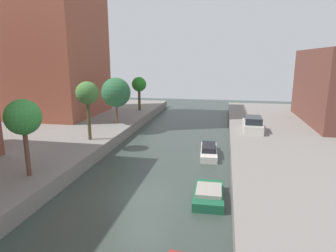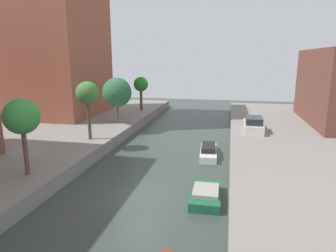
% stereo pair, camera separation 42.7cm
% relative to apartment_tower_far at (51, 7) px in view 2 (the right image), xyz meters
% --- Properties ---
extents(ground_plane, '(84.00, 84.00, 0.00)m').
position_rel_apartment_tower_far_xyz_m(ground_plane, '(16.00, -17.69, -13.55)').
color(ground_plane, '#333D38').
extents(apartment_tower_far, '(10.00, 10.85, 25.10)m').
position_rel_apartment_tower_far_xyz_m(apartment_tower_far, '(0.00, 0.00, 0.00)').
color(apartment_tower_far, brown).
rests_on(apartment_tower_far, quay_left).
extents(street_tree_2, '(2.04, 2.04, 4.54)m').
position_rel_apartment_tower_far_xyz_m(street_tree_2, '(9.22, -18.30, -9.08)').
color(street_tree_2, brown).
rests_on(street_tree_2, quay_left).
extents(street_tree_3, '(1.91, 1.91, 4.93)m').
position_rel_apartment_tower_far_xyz_m(street_tree_3, '(9.22, -10.24, -8.66)').
color(street_tree_3, brown).
rests_on(street_tree_3, quay_left).
extents(street_tree_4, '(3.06, 3.06, 4.84)m').
position_rel_apartment_tower_far_xyz_m(street_tree_4, '(9.22, -3.78, -9.24)').
color(street_tree_4, brown).
rests_on(street_tree_4, quay_left).
extents(street_tree_5, '(1.90, 1.90, 4.42)m').
position_rel_apartment_tower_far_xyz_m(street_tree_5, '(9.22, 4.64, -9.18)').
color(street_tree_5, brown).
rests_on(street_tree_5, quay_left).
extents(parked_car, '(1.79, 4.26, 1.40)m').
position_rel_apartment_tower_far_xyz_m(parked_car, '(23.10, -4.38, -11.96)').
color(parked_car, beige).
rests_on(parked_car, quay_right).
extents(moored_boat_right_3, '(1.71, 3.31, 0.71)m').
position_rel_apartment_tower_far_xyz_m(moored_boat_right_3, '(19.73, -17.37, -13.24)').
color(moored_boat_right_3, '#195638').
rests_on(moored_boat_right_3, ground_plane).
extents(moored_boat_right_4, '(1.54, 4.30, 0.93)m').
position_rel_apartment_tower_far_xyz_m(moored_boat_right_4, '(19.28, -9.60, -13.16)').
color(moored_boat_right_4, beige).
rests_on(moored_boat_right_4, ground_plane).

